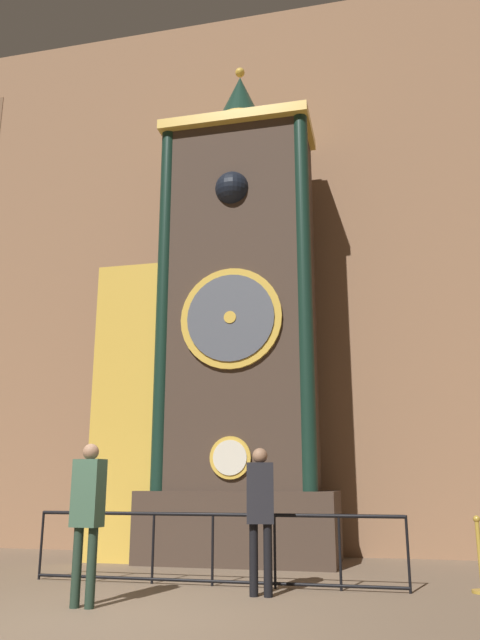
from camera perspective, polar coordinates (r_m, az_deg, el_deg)
ground_plane at (r=7.16m, az=-13.74°, el=-25.20°), size 28.00×28.00×0.00m
cathedral_back_wall at (r=13.84m, az=-0.86°, el=5.57°), size 24.00×0.32×12.27m
clock_tower at (r=11.86m, az=-1.76°, el=-1.78°), size 4.42×1.78×9.89m
railing_fence at (r=9.10m, az=-2.52°, el=-19.79°), size 5.23×0.05×0.95m
visitor_near at (r=7.74m, az=-13.76°, el=-16.29°), size 0.37×0.26×1.81m
visitor_far at (r=8.24m, az=1.87°, el=-16.60°), size 0.37×0.28×1.79m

